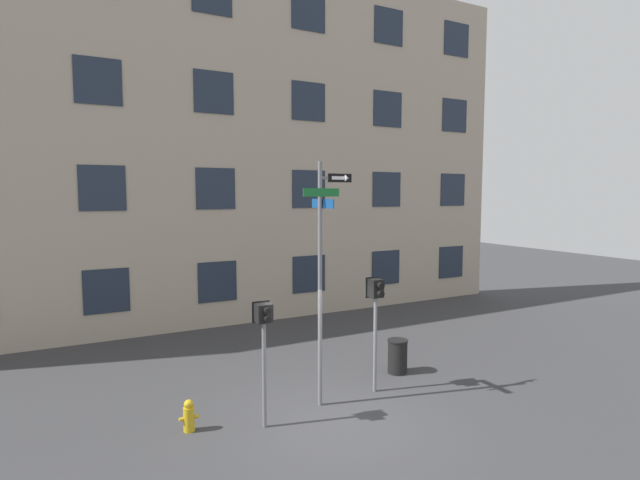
% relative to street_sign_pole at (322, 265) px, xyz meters
% --- Properties ---
extents(ground_plane, '(60.00, 60.00, 0.00)m').
position_rel_street_sign_pole_xyz_m(ground_plane, '(-0.16, -0.89, -3.00)').
color(ground_plane, '#38383A').
extents(building_facade, '(24.00, 0.64, 12.40)m').
position_rel_street_sign_pole_xyz_m(building_facade, '(-0.16, 7.42, 3.19)').
color(building_facade, tan).
rests_on(building_facade, ground_plane).
extents(street_sign_pole, '(1.15, 0.92, 5.14)m').
position_rel_street_sign_pole_xyz_m(street_sign_pole, '(0.00, 0.00, 0.00)').
color(street_sign_pole, slate).
rests_on(street_sign_pole, ground_plane).
extents(pedestrian_signal_left, '(0.36, 0.40, 2.44)m').
position_rel_street_sign_pole_xyz_m(pedestrian_signal_left, '(-1.47, -0.39, -1.11)').
color(pedestrian_signal_left, slate).
rests_on(pedestrian_signal_left, ground_plane).
extents(pedestrian_signal_right, '(0.34, 0.40, 2.61)m').
position_rel_street_sign_pole_xyz_m(pedestrian_signal_right, '(1.39, 0.06, -0.97)').
color(pedestrian_signal_right, slate).
rests_on(pedestrian_signal_right, ground_plane).
extents(fire_hydrant, '(0.37, 0.21, 0.61)m').
position_rel_street_sign_pole_xyz_m(fire_hydrant, '(-2.79, 0.14, -2.71)').
color(fire_hydrant, gold).
rests_on(fire_hydrant, ground_plane).
extents(trash_bin, '(0.51, 0.51, 0.85)m').
position_rel_street_sign_pole_xyz_m(trash_bin, '(2.56, 0.78, -2.58)').
color(trash_bin, black).
rests_on(trash_bin, ground_plane).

